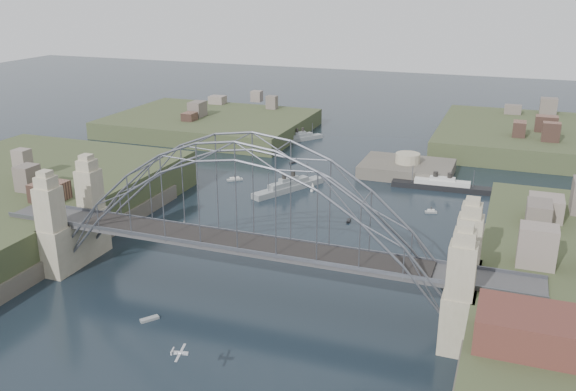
# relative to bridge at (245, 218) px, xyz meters

# --- Properties ---
(ground) EXTENTS (500.00, 500.00, 0.00)m
(ground) POSITION_rel_bridge_xyz_m (0.00, 0.00, -12.32)
(ground) COLOR black
(ground) RESTS_ON ground
(bridge) EXTENTS (84.00, 13.80, 24.60)m
(bridge) POSITION_rel_bridge_xyz_m (0.00, 0.00, 0.00)
(bridge) COLOR #444446
(bridge) RESTS_ON ground
(headland_nw) EXTENTS (60.00, 45.00, 9.00)m
(headland_nw) POSITION_rel_bridge_xyz_m (-55.00, 95.00, -11.82)
(headland_nw) COLOR #394325
(headland_nw) RESTS_ON ground
(headland_ne) EXTENTS (70.00, 55.00, 9.50)m
(headland_ne) POSITION_rel_bridge_xyz_m (50.00, 110.00, -11.57)
(headland_ne) COLOR #394325
(headland_ne) RESTS_ON ground
(fort_island) EXTENTS (22.00, 16.00, 9.40)m
(fort_island) POSITION_rel_bridge_xyz_m (12.00, 70.00, -12.66)
(fort_island) COLOR #4F4A40
(fort_island) RESTS_ON ground
(wharf_shed) EXTENTS (20.00, 8.00, 4.00)m
(wharf_shed) POSITION_rel_bridge_xyz_m (44.00, -14.00, -2.32)
(wharf_shed) COLOR #592D26
(wharf_shed) RESTS_ON shore_east
(naval_cruiser_near) EXTENTS (11.52, 18.86, 5.96)m
(naval_cruiser_near) POSITION_rel_bridge_xyz_m (-11.06, 48.14, -11.40)
(naval_cruiser_near) COLOR gray
(naval_cruiser_near) RESTS_ON ground
(naval_cruiser_far) EXTENTS (10.62, 13.89, 5.22)m
(naval_cruiser_far) POSITION_rel_bridge_xyz_m (-24.02, 92.81, -11.51)
(naval_cruiser_far) COLOR gray
(naval_cruiser_far) RESTS_ON ground
(ocean_liner) EXTENTS (22.81, 4.03, 5.57)m
(ocean_liner) POSITION_rel_bridge_xyz_m (21.61, 61.18, -11.46)
(ocean_liner) COLOR black
(ocean_liner) RESTS_ON ground
(aeroplane) EXTENTS (2.03, 3.63, 0.53)m
(aeroplane) POSITION_rel_bridge_xyz_m (2.55, -24.73, -7.08)
(aeroplane) COLOR silver
(small_boat_a) EXTENTS (1.60, 2.63, 2.38)m
(small_boat_a) POSITION_rel_bridge_xyz_m (-21.49, 18.98, -11.48)
(small_boat_a) COLOR silver
(small_boat_a) RESTS_ON ground
(small_boat_b) EXTENTS (0.85, 2.00, 0.45)m
(small_boat_b) POSITION_rel_bridge_xyz_m (6.83, 34.34, -12.17)
(small_boat_b) COLOR silver
(small_boat_b) RESTS_ON ground
(small_boat_c) EXTENTS (2.27, 2.61, 0.45)m
(small_boat_c) POSITION_rel_bridge_xyz_m (-9.68, -12.18, -12.17)
(small_boat_c) COLOR silver
(small_boat_c) RESTS_ON ground
(small_boat_d) EXTENTS (2.53, 1.44, 1.43)m
(small_boat_d) POSITION_rel_bridge_xyz_m (21.48, 44.97, -12.04)
(small_boat_d) COLOR silver
(small_boat_d) RESTS_ON ground
(small_boat_e) EXTENTS (3.70, 3.35, 1.43)m
(small_boat_e) POSITION_rel_bridge_xyz_m (-25.84, 50.84, -12.04)
(small_boat_e) COLOR silver
(small_boat_e) RESTS_ON ground
(small_boat_f) EXTENTS (1.09, 1.58, 2.38)m
(small_boat_f) POSITION_rel_bridge_xyz_m (-5.86, 49.93, -11.30)
(small_boat_f) COLOR silver
(small_boat_f) RESTS_ON ground
(small_boat_h) EXTENTS (1.54, 2.22, 0.45)m
(small_boat_h) POSITION_rel_bridge_xyz_m (-17.77, 69.51, -12.17)
(small_boat_h) COLOR silver
(small_boat_h) RESTS_ON ground
(small_boat_i) EXTENTS (2.69, 1.23, 2.38)m
(small_boat_i) POSITION_rel_bridge_xyz_m (30.96, 19.39, -11.50)
(small_boat_i) COLOR silver
(small_boat_i) RESTS_ON ground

